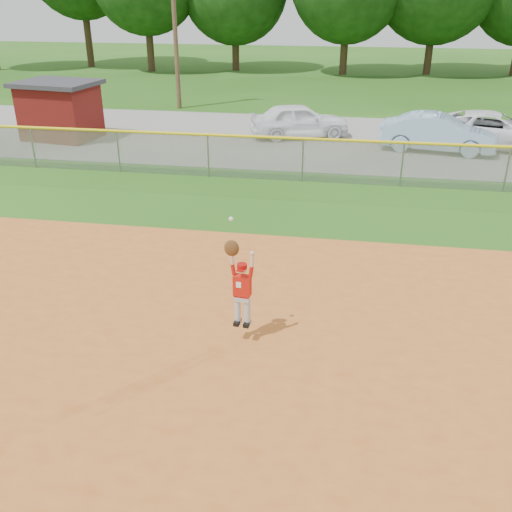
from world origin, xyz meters
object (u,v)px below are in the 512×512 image
(car_blue, at_px, (438,133))
(car_white_b, at_px, (493,130))
(car_white_a, at_px, (299,120))
(utility_shed, at_px, (60,110))
(ballplayer, at_px, (241,284))

(car_blue, bearing_deg, car_white_b, -56.94)
(car_white_a, height_order, car_white_b, car_white_a)
(car_white_b, xyz_separation_m, utility_shed, (-18.43, -1.51, 0.51))
(car_white_b, height_order, utility_shed, utility_shed)
(car_white_a, distance_m, ballplayer, 16.38)
(car_white_a, height_order, utility_shed, utility_shed)
(car_white_a, relative_size, car_blue, 0.96)
(car_white_b, relative_size, utility_shed, 1.43)
(car_blue, relative_size, utility_shed, 1.25)
(car_blue, bearing_deg, utility_shed, 101.24)
(utility_shed, bearing_deg, car_white_b, 4.67)
(ballplayer, bearing_deg, car_blue, 70.67)
(car_white_a, relative_size, car_white_b, 0.83)
(car_blue, xyz_separation_m, ballplayer, (-5.23, -14.90, 0.45))
(car_blue, distance_m, car_white_b, 2.54)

